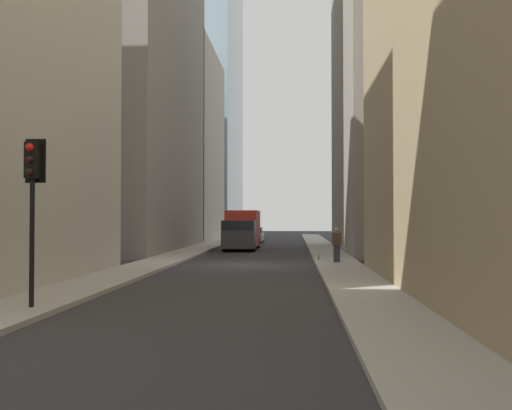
{
  "coord_description": "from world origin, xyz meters",
  "views": [
    {
      "loc": [
        -26.8,
        -2.34,
        2.34
      ],
      "look_at": [
        11.49,
        0.3,
        3.22
      ],
      "focal_mm": 38.3,
      "sensor_mm": 36.0,
      "label": 1
    }
  ],
  "objects_px": {
    "sedan_silver": "(254,235)",
    "discarded_bottle": "(319,258)",
    "traffic_light_foreground": "(32,183)",
    "delivery_truck": "(242,230)",
    "pedestrian": "(337,243)"
  },
  "relations": [
    {
      "from": "pedestrian",
      "to": "discarded_bottle",
      "type": "relative_size",
      "value": 6.34
    },
    {
      "from": "delivery_truck",
      "to": "sedan_silver",
      "type": "distance_m",
      "value": 11.39
    },
    {
      "from": "delivery_truck",
      "to": "pedestrian",
      "type": "xyz_separation_m",
      "value": [
        -12.5,
        -5.84,
        -0.39
      ]
    },
    {
      "from": "discarded_bottle",
      "to": "traffic_light_foreground",
      "type": "bearing_deg",
      "value": 153.6
    },
    {
      "from": "delivery_truck",
      "to": "discarded_bottle",
      "type": "xyz_separation_m",
      "value": [
        -10.9,
        -5.04,
        -1.21
      ]
    },
    {
      "from": "sedan_silver",
      "to": "discarded_bottle",
      "type": "xyz_separation_m",
      "value": [
        -22.25,
        -5.04,
        -0.42
      ]
    },
    {
      "from": "delivery_truck",
      "to": "sedan_silver",
      "type": "height_order",
      "value": "delivery_truck"
    },
    {
      "from": "sedan_silver",
      "to": "discarded_bottle",
      "type": "height_order",
      "value": "sedan_silver"
    },
    {
      "from": "traffic_light_foreground",
      "to": "discarded_bottle",
      "type": "relative_size",
      "value": 15.41
    },
    {
      "from": "traffic_light_foreground",
      "to": "discarded_bottle",
      "type": "distance_m",
      "value": 17.63
    },
    {
      "from": "delivery_truck",
      "to": "pedestrian",
      "type": "relative_size",
      "value": 3.78
    },
    {
      "from": "sedan_silver",
      "to": "traffic_light_foreground",
      "type": "bearing_deg",
      "value": 175.93
    },
    {
      "from": "sedan_silver",
      "to": "traffic_light_foreground",
      "type": "relative_size",
      "value": 1.03
    },
    {
      "from": "delivery_truck",
      "to": "traffic_light_foreground",
      "type": "relative_size",
      "value": 1.55
    },
    {
      "from": "delivery_truck",
      "to": "sedan_silver",
      "type": "relative_size",
      "value": 1.5
    }
  ]
}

